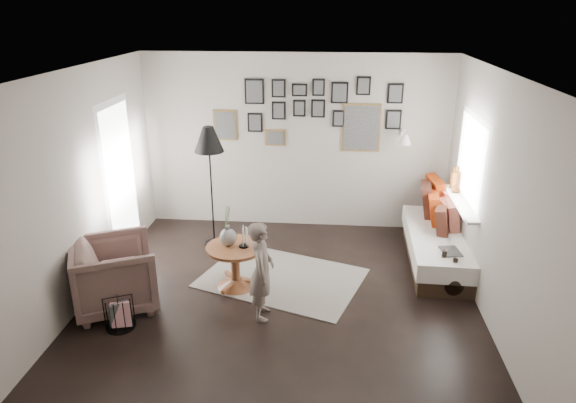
# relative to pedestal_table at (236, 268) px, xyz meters

# --- Properties ---
(ground) EXTENTS (4.80, 4.80, 0.00)m
(ground) POSITION_rel_pedestal_table_xyz_m (0.58, -0.42, -0.25)
(ground) COLOR black
(ground) RESTS_ON ground
(wall_back) EXTENTS (4.50, 0.00, 4.50)m
(wall_back) POSITION_rel_pedestal_table_xyz_m (0.58, 1.98, 1.05)
(wall_back) COLOR #A79D92
(wall_back) RESTS_ON ground
(wall_front) EXTENTS (4.50, 0.00, 4.50)m
(wall_front) POSITION_rel_pedestal_table_xyz_m (0.58, -2.82, 1.05)
(wall_front) COLOR #A79D92
(wall_front) RESTS_ON ground
(wall_left) EXTENTS (0.00, 4.80, 4.80)m
(wall_left) POSITION_rel_pedestal_table_xyz_m (-1.67, -0.42, 1.05)
(wall_left) COLOR #A79D92
(wall_left) RESTS_ON ground
(wall_right) EXTENTS (0.00, 4.80, 4.80)m
(wall_right) POSITION_rel_pedestal_table_xyz_m (2.83, -0.42, 1.05)
(wall_right) COLOR #A79D92
(wall_right) RESTS_ON ground
(ceiling) EXTENTS (4.80, 4.80, 0.00)m
(ceiling) POSITION_rel_pedestal_table_xyz_m (0.58, -0.42, 2.35)
(ceiling) COLOR white
(ceiling) RESTS_ON wall_back
(door_left) EXTENTS (0.00, 2.14, 2.14)m
(door_left) POSITION_rel_pedestal_table_xyz_m (-1.66, 0.78, 0.80)
(door_left) COLOR white
(door_left) RESTS_ON wall_left
(window_right) EXTENTS (0.15, 1.32, 1.30)m
(window_right) POSITION_rel_pedestal_table_xyz_m (2.75, 0.92, 0.68)
(window_right) COLOR white
(window_right) RESTS_ON wall_right
(gallery_wall) EXTENTS (2.74, 0.03, 1.08)m
(gallery_wall) POSITION_rel_pedestal_table_xyz_m (0.86, 1.97, 1.49)
(gallery_wall) COLOR olive
(gallery_wall) RESTS_ON wall_back
(wall_sconce) EXTENTS (0.18, 0.36, 0.16)m
(wall_sconce) POSITION_rel_pedestal_table_xyz_m (2.13, 1.72, 1.21)
(wall_sconce) COLOR white
(wall_sconce) RESTS_ON wall_back
(rug) EXTENTS (2.23, 1.89, 0.01)m
(rug) POSITION_rel_pedestal_table_xyz_m (0.54, 0.24, -0.24)
(rug) COLOR beige
(rug) RESTS_ON ground
(pedestal_table) EXTENTS (0.69, 0.69, 0.54)m
(pedestal_table) POSITION_rel_pedestal_table_xyz_m (0.00, 0.00, 0.00)
(pedestal_table) COLOR brown
(pedestal_table) RESTS_ON ground
(vase) EXTENTS (0.20, 0.20, 0.49)m
(vase) POSITION_rel_pedestal_table_xyz_m (-0.08, 0.02, 0.44)
(vase) COLOR black
(vase) RESTS_ON pedestal_table
(candles) EXTENTS (0.12, 0.12, 0.26)m
(candles) POSITION_rel_pedestal_table_xyz_m (0.11, -0.00, 0.42)
(candles) COLOR black
(candles) RESTS_ON pedestal_table
(daybed) EXTENTS (0.89, 1.99, 0.94)m
(daybed) POSITION_rel_pedestal_table_xyz_m (2.58, 0.93, 0.05)
(daybed) COLOR black
(daybed) RESTS_ON ground
(magazine_on_daybed) EXTENTS (0.25, 0.32, 0.02)m
(magazine_on_daybed) POSITION_rel_pedestal_table_xyz_m (2.58, 0.29, 0.19)
(magazine_on_daybed) COLOR black
(magazine_on_daybed) RESTS_ON daybed
(armchair) EXTENTS (1.16, 1.14, 0.80)m
(armchair) POSITION_rel_pedestal_table_xyz_m (-1.26, -0.54, 0.15)
(armchair) COLOR brown
(armchair) RESTS_ON ground
(armchair_cushion) EXTENTS (0.48, 0.48, 0.16)m
(armchair_cushion) POSITION_rel_pedestal_table_xyz_m (-1.23, -0.49, 0.23)
(armchair_cushion) COLOR white
(armchair_cushion) RESTS_ON armchair
(floor_lamp) EXTENTS (0.40, 0.40, 1.72)m
(floor_lamp) POSITION_rel_pedestal_table_xyz_m (-0.53, 1.15, 1.23)
(floor_lamp) COLOR black
(floor_lamp) RESTS_ON ground
(magazine_basket) EXTENTS (0.39, 0.39, 0.37)m
(magazine_basket) POSITION_rel_pedestal_table_xyz_m (-1.07, -0.94, -0.07)
(magazine_basket) COLOR black
(magazine_basket) RESTS_ON ground
(demijohn_large) EXTENTS (0.35, 0.35, 0.52)m
(demijohn_large) POSITION_rel_pedestal_table_xyz_m (2.47, 0.15, -0.05)
(demijohn_large) COLOR black
(demijohn_large) RESTS_ON ground
(demijohn_small) EXTENTS (0.31, 0.31, 0.47)m
(demijohn_small) POSITION_rel_pedestal_table_xyz_m (2.58, 0.03, -0.07)
(demijohn_small) COLOR black
(demijohn_small) RESTS_ON ground
(child) EXTENTS (0.29, 0.42, 1.12)m
(child) POSITION_rel_pedestal_table_xyz_m (0.40, -0.60, 0.31)
(child) COLOR #6E6057
(child) RESTS_ON ground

